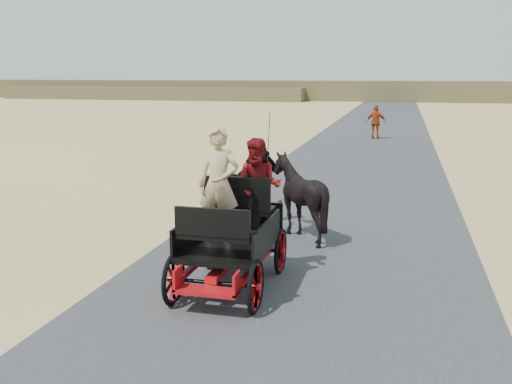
% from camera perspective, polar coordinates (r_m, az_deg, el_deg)
% --- Properties ---
extents(ground, '(140.00, 140.00, 0.00)m').
position_cam_1_polar(ground, '(10.73, 5.64, -6.23)').
color(ground, tan).
extents(road, '(6.00, 140.00, 0.01)m').
position_cam_1_polar(road, '(10.73, 5.64, -6.20)').
color(road, '#38383A').
rests_on(road, ground).
extents(ridge_far, '(140.00, 6.00, 2.40)m').
position_cam_1_polar(ridge_far, '(72.15, 13.33, 9.80)').
color(ridge_far, brown).
rests_on(ridge_far, ground).
extents(ridge_near, '(40.00, 4.00, 1.60)m').
position_cam_1_polar(ridge_near, '(75.07, -10.64, 9.67)').
color(ridge_near, brown).
rests_on(ridge_near, ground).
extents(carriage, '(1.30, 2.40, 0.72)m').
position_cam_1_polar(carriage, '(9.06, -2.53, -7.22)').
color(carriage, black).
rests_on(carriage, ground).
extents(horse_left, '(0.91, 2.01, 1.70)m').
position_cam_1_polar(horse_left, '(11.86, -0.90, -0.19)').
color(horse_left, black).
rests_on(horse_left, ground).
extents(horse_right, '(1.37, 1.54, 1.70)m').
position_cam_1_polar(horse_right, '(11.63, 4.34, -0.46)').
color(horse_right, black).
rests_on(horse_right, ground).
extents(driver_man, '(0.66, 0.43, 1.80)m').
position_cam_1_polar(driver_man, '(8.84, -3.75, 0.74)').
color(driver_man, tan).
rests_on(driver_man, carriage).
extents(passenger_woman, '(0.77, 0.60, 1.58)m').
position_cam_1_polar(passenger_woman, '(9.24, 0.27, 0.55)').
color(passenger_woman, '#660C0F').
rests_on(passenger_woman, carriage).
extents(pedestrian, '(1.04, 0.50, 1.73)m').
position_cam_1_polar(pedestrian, '(29.98, 11.91, 6.86)').
color(pedestrian, '#A13312').
rests_on(pedestrian, ground).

